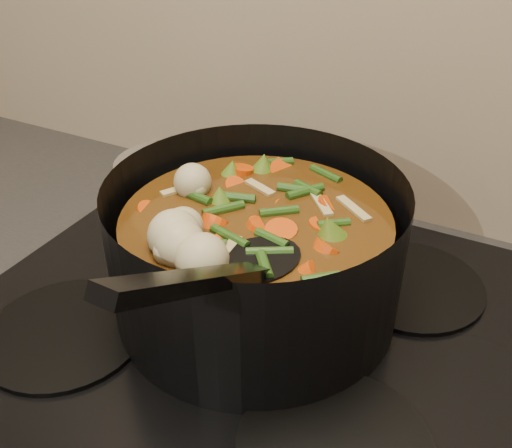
% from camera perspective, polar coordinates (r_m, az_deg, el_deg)
% --- Properties ---
extents(stovetop, '(0.62, 0.54, 0.03)m').
position_cam_1_polar(stovetop, '(0.69, -0.95, -9.02)').
color(stovetop, black).
rests_on(stovetop, counter).
extents(stockpot, '(0.39, 0.47, 0.24)m').
position_cam_1_polar(stockpot, '(0.64, -0.00, -2.93)').
color(stockpot, black).
rests_on(stockpot, stovetop).
extents(saucepan, '(0.15, 0.15, 0.12)m').
position_cam_1_polar(saucepan, '(0.81, -8.52, 3.09)').
color(saucepan, silver).
rests_on(saucepan, stovetop).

